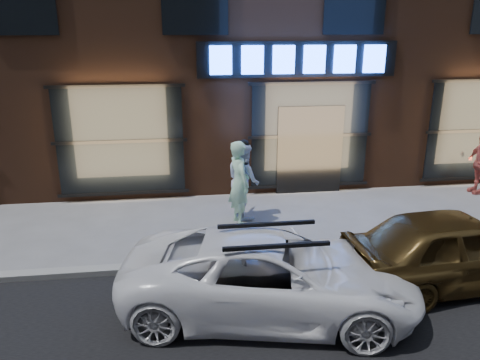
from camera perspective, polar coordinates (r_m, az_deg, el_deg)
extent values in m
plane|color=slate|center=(9.81, 14.41, -9.06)|extent=(90.00, 90.00, 0.00)
cube|color=gray|center=(9.78, 14.43, -8.75)|extent=(60.00, 0.25, 0.12)
cube|color=#54301E|center=(16.42, 5.05, 20.26)|extent=(30.00, 8.00, 10.00)
cube|color=black|center=(12.40, 7.14, 14.40)|extent=(5.20, 0.06, 0.90)
cube|color=black|center=(12.86, 8.48, 3.62)|extent=(1.80, 0.10, 2.40)
cube|color=#FFBF72|center=(12.43, -14.36, 4.63)|extent=(3.00, 0.04, 2.60)
cube|color=black|center=(12.39, -14.38, 4.59)|extent=(3.20, 0.06, 2.80)
cube|color=#FFBF72|center=(12.82, 8.49, 5.42)|extent=(3.00, 0.04, 2.60)
cube|color=black|center=(12.79, 8.54, 5.38)|extent=(3.20, 0.06, 2.80)
cube|color=black|center=(12.00, -5.55, 21.02)|extent=(1.60, 0.06, 1.60)
cube|color=black|center=(12.81, 13.89, 20.42)|extent=(1.60, 0.06, 1.60)
cube|color=#2659FF|center=(11.99, -2.37, 14.39)|extent=(0.55, 0.12, 0.70)
cube|color=#2659FF|center=(12.09, 1.53, 14.43)|extent=(0.55, 0.12, 0.70)
cube|color=#2659FF|center=(12.24, 5.35, 14.41)|extent=(0.55, 0.12, 0.70)
cube|color=#2659FF|center=(12.44, 9.06, 14.33)|extent=(0.55, 0.12, 0.70)
cube|color=#2659FF|center=(12.69, 12.63, 14.19)|extent=(0.55, 0.12, 0.70)
cube|color=#2659FF|center=(12.98, 16.06, 14.02)|extent=(0.55, 0.12, 0.70)
imported|color=#C2FFD2|center=(10.69, -0.09, -0.38)|extent=(0.64, 0.82, 1.98)
imported|color=silver|center=(11.15, 0.44, -0.01)|extent=(0.92, 1.05, 1.82)
imported|color=white|center=(7.59, 3.74, -11.46)|extent=(5.01, 3.04, 1.30)
imported|color=brown|center=(9.13, 24.84, -7.57)|extent=(4.17, 1.96, 1.38)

